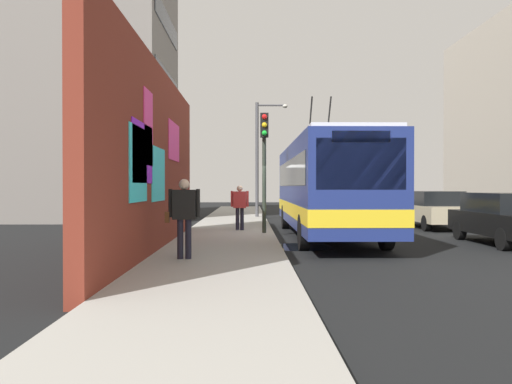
# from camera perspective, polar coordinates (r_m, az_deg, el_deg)

# --- Properties ---
(ground_plane) EXTENTS (80.00, 80.00, 0.00)m
(ground_plane) POSITION_cam_1_polar(r_m,az_deg,el_deg) (18.34, 1.98, -4.94)
(ground_plane) COLOR black
(sidewalk_slab) EXTENTS (48.00, 3.20, 0.15)m
(sidewalk_slab) POSITION_cam_1_polar(r_m,az_deg,el_deg) (18.32, -3.04, -4.71)
(sidewalk_slab) COLOR #9E9B93
(sidewalk_slab) RESTS_ON ground_plane
(graffiti_wall) EXTENTS (12.82, 0.32, 4.94)m
(graffiti_wall) POSITION_cam_1_polar(r_m,az_deg,el_deg) (13.86, -11.06, 3.50)
(graffiti_wall) COLOR maroon
(graffiti_wall) RESTS_ON ground_plane
(building_far_left) EXTENTS (8.75, 7.59, 18.77)m
(building_far_left) POSITION_cam_1_polar(r_m,az_deg,el_deg) (30.60, -17.12, 14.98)
(building_far_left) COLOR gray
(building_far_left) RESTS_ON ground_plane
(city_bus) EXTENTS (11.39, 2.58, 5.12)m
(city_bus) POSITION_cam_1_polar(r_m,az_deg,el_deg) (18.06, 7.75, 0.85)
(city_bus) COLOR navy
(city_bus) RESTS_ON ground_plane
(parked_car_black) EXTENTS (4.49, 1.91, 1.58)m
(parked_car_black) POSITION_cam_1_polar(r_m,az_deg,el_deg) (17.42, 26.14, -2.54)
(parked_car_black) COLOR black
(parked_car_black) RESTS_ON ground_plane
(parked_car_champagne) EXTENTS (4.89, 1.92, 1.58)m
(parked_car_champagne) POSITION_cam_1_polar(r_m,az_deg,el_deg) (23.21, 19.08, -1.74)
(parked_car_champagne) COLOR #C6B793
(parked_car_champagne) RESTS_ON ground_plane
(parked_car_dark_gray) EXTENTS (4.50, 1.77, 1.58)m
(parked_car_dark_gray) POSITION_cam_1_polar(r_m,az_deg,el_deg) (29.13, 14.92, -1.27)
(parked_car_dark_gray) COLOR #38383D
(parked_car_dark_gray) RESTS_ON ground_plane
(pedestrian_near_wall) EXTENTS (0.24, 0.78, 1.79)m
(pedestrian_near_wall) POSITION_cam_1_polar(r_m,az_deg,el_deg) (11.58, -8.04, -2.16)
(pedestrian_near_wall) COLOR #1E1E2D
(pedestrian_near_wall) RESTS_ON sidewalk_slab
(pedestrian_midblock) EXTENTS (0.22, 0.67, 1.67)m
(pedestrian_midblock) POSITION_cam_1_polar(r_m,az_deg,el_deg) (19.12, -1.82, -1.32)
(pedestrian_midblock) COLOR #1E1E2D
(pedestrian_midblock) RESTS_ON sidewalk_slab
(traffic_light) EXTENTS (0.49, 0.28, 4.19)m
(traffic_light) POSITION_cam_1_polar(r_m,az_deg,el_deg) (17.84, 0.92, 4.45)
(traffic_light) COLOR #2D382D
(traffic_light) RESTS_ON sidewalk_slab
(street_lamp) EXTENTS (0.44, 1.74, 6.17)m
(street_lamp) POSITION_cam_1_polar(r_m,az_deg,el_deg) (27.71, 0.54, 4.62)
(street_lamp) COLOR #4C4C51
(street_lamp) RESTS_ON sidewalk_slab
(curbside_puddle) EXTENTS (1.99, 1.99, 0.00)m
(curbside_puddle) POSITION_cam_1_polar(r_m,az_deg,el_deg) (15.13, 4.86, -6.11)
(curbside_puddle) COLOR black
(curbside_puddle) RESTS_ON ground_plane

